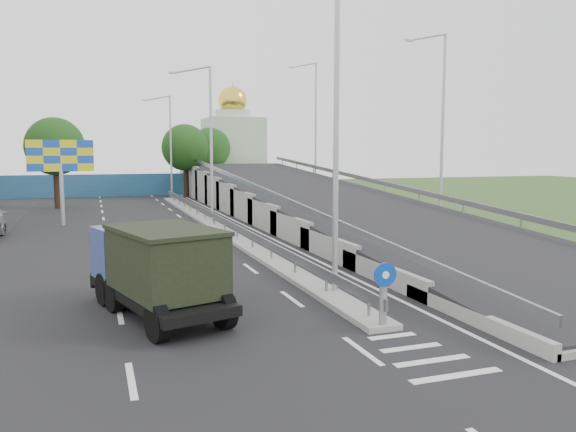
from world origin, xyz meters
name	(u,v)px	position (x,y,z in m)	size (l,w,h in m)	color
ground	(429,361)	(0.00, 0.00, 0.00)	(160.00, 160.00, 0.00)	#2D4C1E
road_surface	(175,239)	(-3.00, 20.00, 0.00)	(26.00, 90.00, 0.04)	black
median	(214,226)	(0.00, 24.00, 0.10)	(1.00, 44.00, 0.20)	gray
overpass_ramp	(324,197)	(7.50, 24.00, 1.75)	(10.00, 50.00, 3.50)	gray
median_guardrail	(214,216)	(0.00, 24.00, 0.75)	(0.09, 44.00, 0.71)	gray
sign_bollard	(384,294)	(0.00, 2.17, 1.03)	(0.64, 0.23, 1.67)	black
lamp_post_near	(331,118)	(0.11, 6.00, 5.81)	(2.74, 0.18, 10.08)	#B2B5B7
lamp_post_mid	(208,135)	(0.11, 26.00, 5.81)	(2.74, 0.18, 10.08)	#B2B5B7
lamp_post_far	(169,141)	(0.11, 46.00, 5.81)	(2.74, 0.18, 10.08)	#B2B5B7
blue_wall	(124,185)	(-4.00, 52.00, 1.20)	(30.00, 0.50, 2.40)	#215C7A
church	(233,148)	(10.00, 60.00, 5.31)	(7.00, 7.00, 13.80)	#B2CCAD
billboard	(61,161)	(-9.00, 28.00, 4.19)	(4.00, 0.24, 5.50)	#B2B5B7
tree_left_mid	(55,147)	(-10.00, 40.00, 5.18)	(4.80, 4.80, 7.60)	black
tree_median_far	(185,148)	(2.00, 48.00, 5.18)	(4.80, 4.80, 7.60)	black
tree_ramp_far	(210,148)	(6.00, 55.00, 5.18)	(4.80, 4.80, 7.60)	black
dump_truck	(156,265)	(-5.46, 5.78, 1.46)	(3.73, 6.34, 2.64)	black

